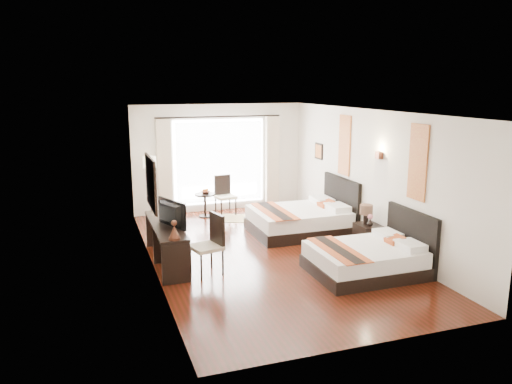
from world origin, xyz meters
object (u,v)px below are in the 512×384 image
object	(u,v)px
desk_chair	(208,256)
floor_lamp	(150,166)
bed_near	(369,258)
bed_far	(303,219)
table_lamp	(366,211)
television	(168,214)
side_table	(205,205)
console_desk	(166,243)
vase	(370,223)
fruit_bowl	(206,192)
window_chair	(225,203)
nightstand	(368,237)

from	to	relation	value
desk_chair	floor_lamp	bearing A→B (deg)	-97.95
bed_near	desk_chair	size ratio (longest dim) A/B	1.79
bed_far	desk_chair	world-z (taller)	bed_far
table_lamp	television	size ratio (longest dim) A/B	0.48
television	side_table	bearing A→B (deg)	-46.91
console_desk	television	world-z (taller)	television
floor_lamp	table_lamp	bearing A→B (deg)	-43.77
vase	fruit_bowl	distance (m)	4.41
bed_far	fruit_bowl	xyz separation A→B (m)	(-1.75, 2.05, 0.32)
bed_near	window_chair	size ratio (longest dim) A/B	1.92
bed_near	bed_far	xyz separation A→B (m)	(-0.10, 2.65, 0.03)
bed_near	side_table	world-z (taller)	bed_near
television	fruit_bowl	distance (m)	3.55
bed_near	floor_lamp	size ratio (longest dim) A/B	1.23
window_chair	console_desk	bearing A→B (deg)	-40.36
side_table	bed_near	bearing A→B (deg)	-68.32
side_table	window_chair	distance (m)	0.54
television	table_lamp	bearing A→B (deg)	-116.46
bed_near	nightstand	world-z (taller)	bed_near
bed_far	fruit_bowl	world-z (taller)	bed_far
console_desk	television	size ratio (longest dim) A/B	2.55
side_table	nightstand	bearing A→B (deg)	-54.02
table_lamp	television	bearing A→B (deg)	176.49
floor_lamp	side_table	distance (m)	1.68
bed_far	television	bearing A→B (deg)	-159.90
nightstand	vase	world-z (taller)	vase
console_desk	desk_chair	world-z (taller)	desk_chair
console_desk	desk_chair	distance (m)	1.01
desk_chair	window_chair	size ratio (longest dim) A/B	1.07
table_lamp	fruit_bowl	xyz separation A→B (m)	(-2.51, 3.47, -0.15)
nightstand	fruit_bowl	distance (m)	4.36
table_lamp	television	distance (m)	3.98
bed_near	nightstand	distance (m)	1.36
bed_far	floor_lamp	xyz separation A→B (m)	(-3.08, 2.27, 1.02)
console_desk	window_chair	xyz separation A→B (m)	(2.00, 3.06, -0.07)
vase	console_desk	xyz separation A→B (m)	(-3.99, 0.62, -0.19)
side_table	fruit_bowl	size ratio (longest dim) A/B	2.52
nightstand	desk_chair	distance (m)	3.43
vase	desk_chair	distance (m)	3.40
television	side_table	xyz separation A→B (m)	(1.43, 3.23, -0.70)
table_lamp	window_chair	xyz separation A→B (m)	(-1.99, 3.52, -0.47)
table_lamp	television	world-z (taller)	television
vase	bed_near	bearing A→B (deg)	-121.66
floor_lamp	television	bearing A→B (deg)	-92.04
bed_near	nightstand	bearing A→B (deg)	59.47
desk_chair	bed_far	bearing A→B (deg)	-160.44
floor_lamp	fruit_bowl	distance (m)	1.52
bed_far	side_table	distance (m)	2.71
bed_near	vase	size ratio (longest dim) A/B	14.54
nightstand	television	xyz separation A→B (m)	(-4.00, 0.30, 0.75)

